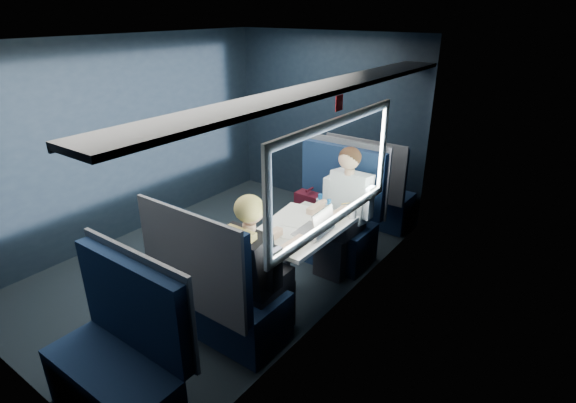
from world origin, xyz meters
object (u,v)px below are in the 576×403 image
Objects in this scene: bottle_small at (329,213)px; cup at (353,213)px; table at (300,234)px; seat_row_front at (369,194)px; seat_bay_near at (331,219)px; man at (345,205)px; woman at (255,263)px; seat_bay_far at (219,295)px; laptop at (317,227)px; seat_row_back at (121,363)px.

bottle_small reaches higher than cup.
seat_row_front reaches higher than table.
seat_bay_near is 0.95× the size of man.
cup is (0.12, 0.24, -0.06)m from bottle_small.
table is 0.70m from man.
seat_bay_far is at bearing -146.18° from woman.
seat_row_front is 3.43× the size of laptop.
bottle_small is at bearing 48.04° from table.
laptop is at bearing -77.96° from seat_row_front.
woman is at bearing 77.07° from seat_row_back.
bottle_small is at bearing 79.74° from seat_row_back.
laptop is 0.48m from cup.
bottle_small reaches higher than table.
seat_bay_far is 14.41× the size of cup.
seat_bay_near is at bearing 102.38° from table.
man is at bearing 80.97° from seat_bay_far.
man reaches higher than table.
seat_row_front is at bearing 90.00° from seat_bay_far.
seat_bay_near is 1.09× the size of seat_row_back.
seat_bay_far is 0.92m from seat_row_back.
seat_row_front is 1.17m from man.
bottle_small is 0.28m from cup.
table is at bearing -77.62° from seat_bay_near.
seat_bay_far is (0.01, -1.75, -0.01)m from seat_bay_near.
seat_row_front is at bearing 102.83° from man.
seat_row_back is 0.88× the size of man.
woman reaches higher than cup.
laptop reaches higher than table.
man is 5.54× the size of bottle_small.
seat_row_back is at bearing -102.45° from laptop.
seat_row_front is (0.01, 0.92, -0.01)m from seat_bay_near.
man reaches higher than seat_bay_near.
bottle_small is at bearing 71.40° from seat_bay_far.
seat_bay_far is 0.95× the size of woman.
man is (0.25, 2.50, 0.31)m from seat_row_back.
seat_row_front is at bearing 102.04° from laptop.
seat_bay_far reaches higher than seat_row_back.
seat_bay_near is 1.00× the size of seat_bay_far.
seat_bay_far is 5.28× the size of bottle_small.
laptop is at bearing -82.93° from bottle_small.
seat_bay_near is 0.95× the size of woman.
seat_bay_near is 3.73× the size of laptop.
woman is 0.92m from bottle_small.
seat_row_front is at bearing 109.49° from cup.
woman reaches higher than seat_row_back.
table is at bearing -124.07° from cup.
table is 1.82m from seat_row_front.
seat_bay_near is at bearing 146.09° from man.
laptop is 3.86× the size of cup.
seat_row_back is at bearing -89.80° from seat_bay_near.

